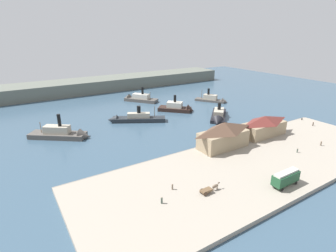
{
  "coord_description": "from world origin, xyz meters",
  "views": [
    {
      "loc": [
        -61.12,
        -69.13,
        39.11
      ],
      "look_at": [
        -6.22,
        17.91,
        2.0
      ],
      "focal_mm": 28.45,
      "sensor_mm": 36.0,
      "label": 1
    }
  ],
  "objects_px": {
    "ferry_shed_west_terminal": "(223,135)",
    "pedestrian_walking_east": "(172,187)",
    "pedestrian_standing_center": "(162,200)",
    "ferry_outer_harbor": "(218,117)",
    "mooring_post_west": "(276,126)",
    "ferry_approaching_west": "(138,99)",
    "pedestrian_near_cart": "(297,150)",
    "mooring_post_east": "(302,119)",
    "ferry_mid_harbor": "(64,134)",
    "pedestrian_near_west_shed": "(321,143)",
    "ferry_approaching_east": "(179,108)",
    "street_tram": "(286,177)",
    "horse_cart": "(209,189)",
    "pedestrian_at_waters_edge": "(313,124)",
    "ferry_shed_east_terminal": "(264,126)",
    "ferry_moored_east": "(133,119)",
    "ferry_moored_west": "(214,100)"
  },
  "relations": [
    {
      "from": "horse_cart",
      "to": "ferry_mid_harbor",
      "type": "height_order",
      "value": "ferry_mid_harbor"
    },
    {
      "from": "ferry_shed_west_terminal",
      "to": "ferry_outer_harbor",
      "type": "xyz_separation_m",
      "value": [
        22.28,
        26.52,
        -4.59
      ]
    },
    {
      "from": "horse_cart",
      "to": "ferry_approaching_west",
      "type": "bearing_deg",
      "value": 74.25
    },
    {
      "from": "street_tram",
      "to": "ferry_approaching_east",
      "type": "relative_size",
      "value": 0.48
    },
    {
      "from": "pedestrian_standing_center",
      "to": "ferry_outer_harbor",
      "type": "relative_size",
      "value": 0.09
    },
    {
      "from": "horse_cart",
      "to": "ferry_approaching_west",
      "type": "distance_m",
      "value": 98.98
    },
    {
      "from": "ferry_moored_east",
      "to": "ferry_shed_west_terminal",
      "type": "bearing_deg",
      "value": -74.03
    },
    {
      "from": "horse_cart",
      "to": "ferry_approaching_west",
      "type": "xyz_separation_m",
      "value": [
        26.87,
        95.26,
        -0.57
      ]
    },
    {
      "from": "pedestrian_at_waters_edge",
      "to": "ferry_outer_harbor",
      "type": "relative_size",
      "value": 0.09
    },
    {
      "from": "mooring_post_west",
      "to": "ferry_approaching_west",
      "type": "bearing_deg",
      "value": 110.7
    },
    {
      "from": "pedestrian_walking_east",
      "to": "pedestrian_near_cart",
      "type": "bearing_deg",
      "value": -4.68
    },
    {
      "from": "ferry_shed_east_terminal",
      "to": "pedestrian_near_west_shed",
      "type": "xyz_separation_m",
      "value": [
        9.16,
        -17.31,
        -3.09
      ]
    },
    {
      "from": "pedestrian_at_waters_edge",
      "to": "ferry_moored_east",
      "type": "distance_m",
      "value": 77.59
    },
    {
      "from": "ferry_shed_east_terminal",
      "to": "street_tram",
      "type": "xyz_separation_m",
      "value": [
        -23.84,
        -26.39,
        -1.53
      ]
    },
    {
      "from": "mooring_post_east",
      "to": "ferry_shed_east_terminal",
      "type": "bearing_deg",
      "value": -174.36
    },
    {
      "from": "horse_cart",
      "to": "pedestrian_standing_center",
      "type": "xyz_separation_m",
      "value": [
        -12.36,
        2.4,
        -0.11
      ]
    },
    {
      "from": "pedestrian_walking_east",
      "to": "ferry_approaching_east",
      "type": "distance_m",
      "value": 73.19
    },
    {
      "from": "ferry_shed_west_terminal",
      "to": "mooring_post_east",
      "type": "xyz_separation_m",
      "value": [
        50.79,
        3.05,
        -4.18
      ]
    },
    {
      "from": "pedestrian_at_waters_edge",
      "to": "ferry_approaching_west",
      "type": "distance_m",
      "value": 91.38
    },
    {
      "from": "pedestrian_walking_east",
      "to": "ferry_mid_harbor",
      "type": "distance_m",
      "value": 55.33
    },
    {
      "from": "street_tram",
      "to": "ferry_mid_harbor",
      "type": "bearing_deg",
      "value": 121.03
    },
    {
      "from": "pedestrian_standing_center",
      "to": "ferry_shed_east_terminal",
      "type": "bearing_deg",
      "value": 16.2
    },
    {
      "from": "pedestrian_near_cart",
      "to": "pedestrian_standing_center",
      "type": "bearing_deg",
      "value": 179.63
    },
    {
      "from": "pedestrian_near_cart",
      "to": "mooring_post_west",
      "type": "xyz_separation_m",
      "value": [
        15.16,
        19.7,
        -0.25
      ]
    },
    {
      "from": "ferry_moored_east",
      "to": "street_tram",
      "type": "bearing_deg",
      "value": -82.13
    },
    {
      "from": "ferry_moored_east",
      "to": "ferry_mid_harbor",
      "type": "xyz_separation_m",
      "value": [
        -30.64,
        -3.83,
        0.2
      ]
    },
    {
      "from": "pedestrian_walking_east",
      "to": "mooring_post_west",
      "type": "height_order",
      "value": "pedestrian_walking_east"
    },
    {
      "from": "horse_cart",
      "to": "ferry_approaching_west",
      "type": "relative_size",
      "value": 0.29
    },
    {
      "from": "ferry_approaching_west",
      "to": "ferry_approaching_east",
      "type": "relative_size",
      "value": 1.17
    },
    {
      "from": "ferry_shed_west_terminal",
      "to": "ferry_approaching_west",
      "type": "height_order",
      "value": "ferry_shed_west_terminal"
    },
    {
      "from": "street_tram",
      "to": "pedestrian_walking_east",
      "type": "height_order",
      "value": "street_tram"
    },
    {
      "from": "horse_cart",
      "to": "mooring_post_west",
      "type": "xyz_separation_m",
      "value": [
        54.64,
        21.76,
        -0.47
      ]
    },
    {
      "from": "mooring_post_east",
      "to": "ferry_mid_harbor",
      "type": "relative_size",
      "value": 0.04
    },
    {
      "from": "horse_cart",
      "to": "ferry_shed_west_terminal",
      "type": "bearing_deg",
      "value": 40.25
    },
    {
      "from": "ferry_shed_west_terminal",
      "to": "pedestrian_walking_east",
      "type": "relative_size",
      "value": 10.82
    },
    {
      "from": "pedestrian_standing_center",
      "to": "ferry_approaching_west",
      "type": "bearing_deg",
      "value": 67.1
    },
    {
      "from": "ferry_shed_east_terminal",
      "to": "ferry_approaching_west",
      "type": "relative_size",
      "value": 0.89
    },
    {
      "from": "street_tram",
      "to": "mooring_post_west",
      "type": "relative_size",
      "value": 9.15
    },
    {
      "from": "horse_cart",
      "to": "ferry_outer_harbor",
      "type": "relative_size",
      "value": 0.28
    },
    {
      "from": "ferry_shed_east_terminal",
      "to": "pedestrian_at_waters_edge",
      "type": "xyz_separation_m",
      "value": [
        26.6,
        -4.15,
        -3.09
      ]
    },
    {
      "from": "pedestrian_walking_east",
      "to": "pedestrian_near_cart",
      "type": "distance_m",
      "value": 46.78
    },
    {
      "from": "street_tram",
      "to": "pedestrian_walking_east",
      "type": "relative_size",
      "value": 5.04
    },
    {
      "from": "pedestrian_near_west_shed",
      "to": "ferry_approaching_east",
      "type": "distance_m",
      "value": 66.35
    },
    {
      "from": "ferry_shed_west_terminal",
      "to": "ferry_approaching_east",
      "type": "relative_size",
      "value": 1.03
    },
    {
      "from": "pedestrian_at_waters_edge",
      "to": "ferry_outer_harbor",
      "type": "bearing_deg",
      "value": 129.45
    },
    {
      "from": "pedestrian_standing_center",
      "to": "ferry_moored_west",
      "type": "height_order",
      "value": "ferry_moored_west"
    },
    {
      "from": "ferry_shed_west_terminal",
      "to": "ferry_approaching_east",
      "type": "bearing_deg",
      "value": 73.48
    },
    {
      "from": "pedestrian_standing_center",
      "to": "pedestrian_at_waters_edge",
      "type": "xyz_separation_m",
      "value": [
        81.3,
        11.74,
        0.0
      ]
    },
    {
      "from": "ferry_outer_harbor",
      "to": "pedestrian_walking_east",
      "type": "bearing_deg",
      "value": -142.67
    },
    {
      "from": "pedestrian_standing_center",
      "to": "ferry_outer_harbor",
      "type": "distance_m",
      "value": 70.31
    }
  ]
}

